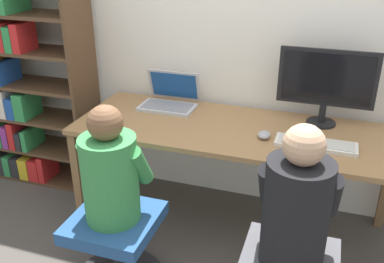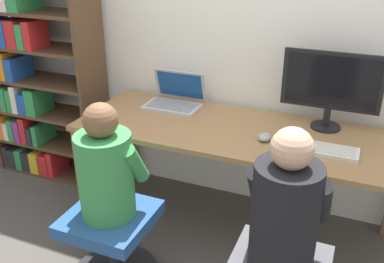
# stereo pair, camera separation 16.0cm
# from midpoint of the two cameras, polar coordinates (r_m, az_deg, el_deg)

# --- Properties ---
(ground_plane) EXTENTS (14.00, 14.00, 0.00)m
(ground_plane) POSITION_cam_midpoint_polar(r_m,az_deg,el_deg) (2.64, 1.55, -16.81)
(ground_plane) COLOR #4C4742
(wall_back) EXTENTS (10.00, 0.05, 2.60)m
(wall_back) POSITION_cam_midpoint_polar(r_m,az_deg,el_deg) (2.76, 6.73, 15.22)
(wall_back) COLOR white
(wall_back) RESTS_ON ground_plane
(desk) EXTENTS (1.93, 0.70, 0.71)m
(desk) POSITION_cam_midpoint_polar(r_m,az_deg,el_deg) (2.57, 4.02, -0.89)
(desk) COLOR olive
(desk) RESTS_ON ground_plane
(desktop_monitor) EXTENTS (0.56, 0.17, 0.46)m
(desktop_monitor) POSITION_cam_midpoint_polar(r_m,az_deg,el_deg) (2.59, 15.80, 6.17)
(desktop_monitor) COLOR black
(desktop_monitor) RESTS_ON desk
(laptop) EXTENTS (0.36, 0.28, 0.23)m
(laptop) POSITION_cam_midpoint_polar(r_m,az_deg,el_deg) (2.84, -4.62, 4.22)
(laptop) COLOR #B7B7BC
(laptop) RESTS_ON desk
(keyboard) EXTENTS (0.43, 0.14, 0.03)m
(keyboard) POSITION_cam_midpoint_polar(r_m,az_deg,el_deg) (2.38, 14.35, -1.69)
(keyboard) COLOR silver
(keyboard) RESTS_ON desk
(computer_mouse_by_keyboard) EXTENTS (0.07, 0.09, 0.04)m
(computer_mouse_by_keyboard) POSITION_cam_midpoint_polar(r_m,az_deg,el_deg) (2.42, 7.75, -0.47)
(computer_mouse_by_keyboard) COLOR #99999E
(computer_mouse_by_keyboard) RESTS_ON desk
(office_chair_right) EXTENTS (0.49, 0.49, 0.44)m
(office_chair_right) POSITION_cam_midpoint_polar(r_m,az_deg,el_deg) (2.39, -11.96, -14.79)
(office_chair_right) COLOR #262628
(office_chair_right) RESTS_ON ground_plane
(person_at_monitor) EXTENTS (0.34, 0.31, 0.65)m
(person_at_monitor) POSITION_cam_midpoint_polar(r_m,az_deg,el_deg) (1.84, 11.35, -9.68)
(person_at_monitor) COLOR black
(person_at_monitor) RESTS_ON office_chair_left
(person_at_laptop) EXTENTS (0.34, 0.30, 0.61)m
(person_at_laptop) POSITION_cam_midpoint_polar(r_m,az_deg,el_deg) (2.14, -12.97, -5.26)
(person_at_laptop) COLOR #388C47
(person_at_laptop) RESTS_ON office_chair_right
(bookshelf) EXTENTS (0.89, 0.33, 1.53)m
(bookshelf) POSITION_cam_midpoint_polar(r_m,az_deg,el_deg) (3.42, -23.31, 5.35)
(bookshelf) COLOR #513823
(bookshelf) RESTS_ON ground_plane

